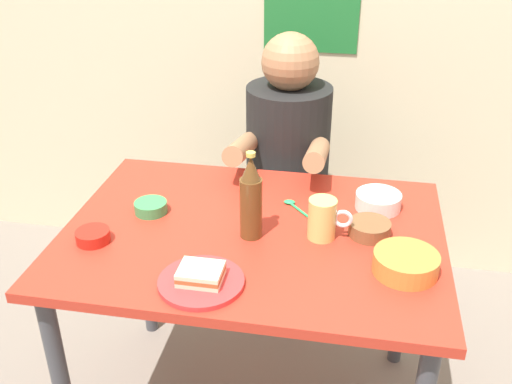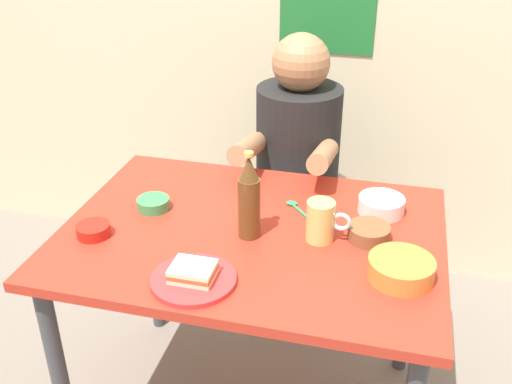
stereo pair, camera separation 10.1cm
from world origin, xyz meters
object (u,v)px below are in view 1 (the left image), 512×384
Objects in this scene: dining_table at (253,257)px; dip_bowl_green at (151,207)px; beer_mug at (323,219)px; beer_bottle at (249,199)px; stool at (286,231)px; sandwich at (201,274)px; person_seated at (288,140)px; plate_orange at (201,282)px.

dining_table is 11.00× the size of dip_bowl_green.
dip_bowl_green is (-0.53, 0.05, -0.04)m from beer_mug.
beer_mug is 0.21m from beer_bottle.
sandwich is (-0.10, -0.91, 0.42)m from stool.
dip_bowl_green is (-0.32, 0.08, -0.10)m from beer_bottle.
person_seated is at bearing 88.25° from dining_table.
plate_orange is 2.20× the size of dip_bowl_green.
dining_table is at bearing 73.66° from plate_orange.
sandwich is 1.10× the size of dip_bowl_green.
stool is 4.09× the size of sandwich.
plate_orange is at bearing 180.00° from sandwich.
beer_mug is at bearing -73.69° from person_seated.
person_seated is 0.67m from dip_bowl_green.
beer_mug is at bearing 7.11° from beer_bottle.
sandwich is at bearing -96.38° from person_seated.
beer_bottle is (-0.20, -0.03, 0.06)m from beer_mug.
stool is 0.80m from beer_mug.
sandwich reaches higher than dining_table.
dip_bowl_green is (-0.33, 0.05, 0.11)m from dining_table.
beer_mug is at bearing -73.97° from stool.
person_seated is at bearing 83.62° from plate_orange.
dining_table reaches higher than stool.
person_seated reaches higher than dip_bowl_green.
person_seated is 2.75× the size of beer_bottle.
plate_orange is at bearing -96.38° from person_seated.
dining_table is 0.25m from beer_mug.
person_seated reaches higher than beer_bottle.
person_seated is 5.71× the size of beer_mug.
plate_orange is 2.00× the size of sandwich.
stool is 1.72× the size of beer_bottle.
beer_bottle is (-0.02, -0.65, 0.09)m from person_seated.
sandwich is at bearing -52.78° from dip_bowl_green.
plate_orange is 0.41m from dip_bowl_green.
dining_table is 0.70m from stool.
dining_table is at bearing 73.66° from sandwich.
beer_mug reaches higher than dining_table.
dip_bowl_green reaches higher than plate_orange.
plate_orange reaches higher than stool.
beer_mug is 1.26× the size of dip_bowl_green.
beer_bottle is 0.35m from dip_bowl_green.
plate_orange is 0.02m from sandwich.
dip_bowl_green is at bearing -121.13° from person_seated.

